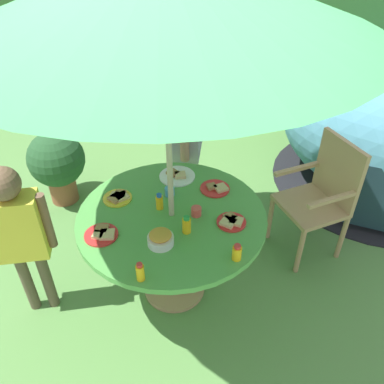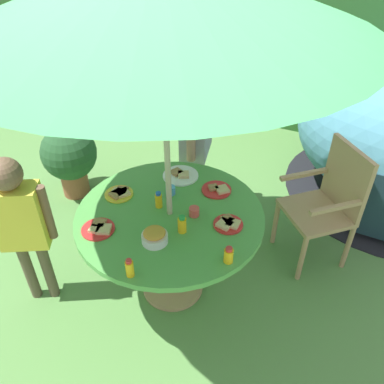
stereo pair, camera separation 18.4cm
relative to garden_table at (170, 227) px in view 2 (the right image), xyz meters
name	(u,v)px [view 2 (the right image)]	position (x,y,z in m)	size (l,w,h in m)	color
ground_plane	(173,288)	(0.00, 0.00, -0.62)	(10.00, 10.00, 0.02)	#548442
hedge_backdrop	(295,33)	(0.00, 3.16, 0.44)	(9.00, 0.70, 2.11)	#285623
garden_table	(170,227)	(0.00, 0.00, 0.00)	(1.22, 1.22, 0.73)	tan
wooden_chair	(328,200)	(0.89, 0.84, -0.07)	(0.63, 0.63, 0.97)	tan
potted_plant	(70,156)	(-1.40, 0.64, -0.19)	(0.51, 0.51, 0.71)	brown
child_in_grey_shirt	(196,122)	(-0.22, 0.87, 0.31)	(0.29, 0.47, 1.44)	navy
child_in_yellow_shirt	(20,217)	(-0.82, -0.46, 0.14)	(0.36, 0.30, 1.18)	brown
snack_bowl	(155,236)	(0.04, -0.27, 0.16)	(0.16, 0.16, 0.09)	white
plate_front_edge	(99,228)	(-0.32, -0.33, 0.13)	(0.20, 0.20, 0.03)	red
plate_mid_left	(228,224)	(0.38, 0.05, 0.13)	(0.19, 0.19, 0.03)	red
plate_far_right	(217,189)	(0.18, 0.35, 0.13)	(0.21, 0.21, 0.03)	red
plate_center_back	(119,193)	(-0.40, 0.02, 0.13)	(0.19, 0.19, 0.03)	yellow
plate_back_edge	(180,175)	(-0.12, 0.40, 0.13)	(0.26, 0.26, 0.03)	white
juice_bottle_near_left	(182,225)	(0.15, -0.12, 0.17)	(0.05, 0.05, 0.12)	yellow
juice_bottle_near_right	(229,255)	(0.49, -0.23, 0.17)	(0.05, 0.05, 0.10)	yellow
juice_bottle_far_left	(159,200)	(-0.10, 0.03, 0.17)	(0.05, 0.05, 0.12)	yellow
juice_bottle_center_front	(130,268)	(0.05, -0.55, 0.17)	(0.05, 0.05, 0.12)	yellow
cup_near	(194,212)	(0.15, 0.05, 0.15)	(0.07, 0.07, 0.06)	#E04C47
cup_far	(171,190)	(-0.09, 0.18, 0.15)	(0.07, 0.07, 0.06)	#4C99D8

